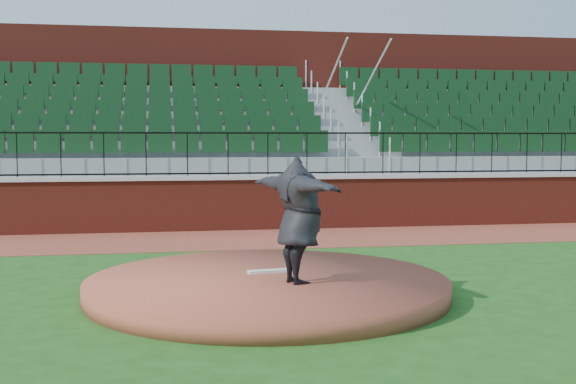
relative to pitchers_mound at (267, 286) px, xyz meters
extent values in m
plane|color=#1C4C15|center=(0.60, 0.26, -0.12)|extent=(90.00, 90.00, 0.00)
cube|color=brown|center=(0.60, 5.66, -0.12)|extent=(34.00, 3.20, 0.01)
cube|color=maroon|center=(0.60, 7.26, 0.47)|extent=(34.00, 0.35, 1.20)
cube|color=#B7B7B7|center=(0.60, 7.26, 1.12)|extent=(34.00, 0.45, 0.10)
cube|color=maroon|center=(0.60, 12.79, 2.62)|extent=(34.00, 0.50, 5.50)
cylinder|color=brown|center=(0.00, 0.00, 0.00)|extent=(4.99, 4.99, 0.25)
cube|color=silver|center=(0.07, 0.36, 0.14)|extent=(0.61, 0.22, 0.04)
imported|color=black|center=(0.35, -0.46, 0.97)|extent=(1.24, 2.13, 1.68)
camera|label=1|loc=(-1.42, -9.79, 2.04)|focal=45.19mm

